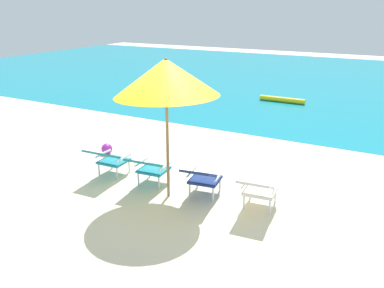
% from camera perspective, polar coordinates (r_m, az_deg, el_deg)
% --- Properties ---
extents(ground_plane, '(40.00, 40.00, 0.00)m').
position_cam_1_polar(ground_plane, '(11.02, 9.01, 1.72)').
color(ground_plane, beige).
extents(ocean_band, '(40.00, 18.00, 0.01)m').
position_cam_1_polar(ocean_band, '(19.20, 18.00, 8.48)').
color(ocean_band, teal).
rests_on(ocean_band, ground_plane).
extents(swim_buoy, '(1.60, 0.18, 0.18)m').
position_cam_1_polar(swim_buoy, '(14.56, 12.66, 6.16)').
color(swim_buoy, yellow).
rests_on(swim_buoy, ocean_band).
extents(lounge_chair_far_left, '(0.58, 0.90, 0.68)m').
position_cam_1_polar(lounge_chair_far_left, '(8.07, -11.82, -1.98)').
color(lounge_chair_far_left, teal).
rests_on(lounge_chair_far_left, ground_plane).
extents(lounge_chair_near_left, '(0.60, 0.91, 0.68)m').
position_cam_1_polar(lounge_chair_near_left, '(7.53, -6.12, -3.24)').
color(lounge_chair_near_left, teal).
rests_on(lounge_chair_near_left, ground_plane).
extents(lounge_chair_near_right, '(0.66, 0.94, 0.68)m').
position_cam_1_polar(lounge_chair_near_right, '(7.06, 1.43, -4.70)').
color(lounge_chair_near_right, navy).
rests_on(lounge_chair_near_right, ground_plane).
extents(lounge_chair_far_right, '(0.62, 0.92, 0.68)m').
position_cam_1_polar(lounge_chair_far_right, '(6.72, 9.35, -6.26)').
color(lounge_chair_far_right, silver).
rests_on(lounge_chair_far_right, ground_plane).
extents(beach_umbrella_center, '(2.28, 2.27, 2.48)m').
position_cam_1_polar(beach_umbrella_center, '(6.64, -3.70, 9.39)').
color(beach_umbrella_center, olive).
rests_on(beach_umbrella_center, ground_plane).
extents(beach_ball, '(0.25, 0.25, 0.25)m').
position_cam_1_polar(beach_ball, '(9.43, -11.98, -0.67)').
color(beach_ball, purple).
rests_on(beach_ball, ground_plane).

